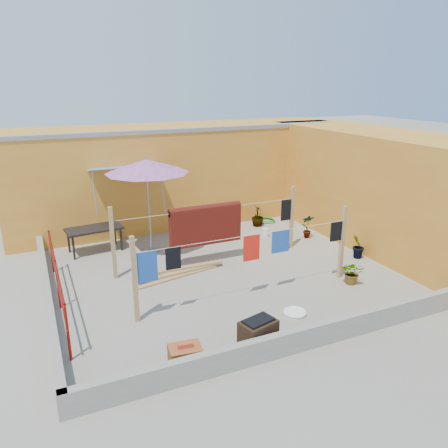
{
  "coord_description": "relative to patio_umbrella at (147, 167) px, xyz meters",
  "views": [
    {
      "loc": [
        -4.09,
        -9.12,
        4.57
      ],
      "look_at": [
        0.17,
        0.3,
        1.17
      ],
      "focal_mm": 35.0,
      "sensor_mm": 36.0,
      "label": 1
    }
  ],
  "objects": [
    {
      "name": "brazier",
      "position": [
        0.5,
        -5.33,
        -2.13
      ],
      "size": [
        0.72,
        0.57,
        0.57
      ],
      "color": "black",
      "rests_on": "ground"
    },
    {
      "name": "plant_right_c",
      "position": [
        3.78,
        -3.94,
        -2.13
      ],
      "size": [
        0.67,
        0.67,
        0.56
      ],
      "primitive_type": "imported",
      "rotation": [
        0.0,
        0.0,
        5.49
      ],
      "color": "#1D5718",
      "rests_on": "ground"
    },
    {
      "name": "plant_back_b",
      "position": [
        3.81,
        0.79,
        -2.05
      ],
      "size": [
        0.47,
        0.47,
        0.71
      ],
      "primitive_type": "imported",
      "rotation": [
        0.0,
        0.0,
        1.36
      ],
      "color": "#1D5718",
      "rests_on": "ground"
    },
    {
      "name": "plant_right_b",
      "position": [
        4.94,
        -2.77,
        -2.06
      ],
      "size": [
        0.49,
        0.48,
        0.7
      ],
      "primitive_type": "imported",
      "rotation": [
        0.0,
        0.0,
        3.81
      ],
      "color": "#1D5718",
      "rests_on": "ground"
    },
    {
      "name": "green_hose",
      "position": [
        4.34,
        1.07,
        -2.37
      ],
      "size": [
        0.57,
        0.57,
        0.08
      ],
      "color": "#1C771A",
      "rests_on": "ground"
    },
    {
      "name": "white_basin",
      "position": [
        1.75,
        -4.62,
        -2.37
      ],
      "size": [
        0.48,
        0.48,
        0.08
      ],
      "color": "white",
      "rests_on": "ground"
    },
    {
      "name": "wall_right",
      "position": [
        6.44,
        -2.13,
        -0.81
      ],
      "size": [
        2.4,
        9.0,
        3.2
      ],
      "primitive_type": "cube",
      "color": "gold",
      "rests_on": "ground"
    },
    {
      "name": "water_jug_a",
      "position": [
        3.54,
        -1.36,
        -2.27
      ],
      "size": [
        0.21,
        0.21,
        0.33
      ],
      "color": "white",
      "rests_on": "ground"
    },
    {
      "name": "ground",
      "position": [
        1.24,
        -2.13,
        -2.41
      ],
      "size": [
        80.0,
        80.0,
        0.0
      ],
      "primitive_type": "plane",
      "color": "#9E998E",
      "rests_on": "ground"
    },
    {
      "name": "wall_back",
      "position": [
        1.74,
        2.57,
        -0.8
      ],
      "size": [
        11.0,
        3.27,
        3.21
      ],
      "color": "gold",
      "rests_on": "ground"
    },
    {
      "name": "patio_umbrella",
      "position": [
        0.0,
        0.0,
        0.0
      ],
      "size": [
        2.39,
        2.39,
        2.68
      ],
      "color": "gray",
      "rests_on": "ground"
    },
    {
      "name": "brick_stack",
      "position": [
        -0.88,
        -5.33,
        -2.21
      ],
      "size": [
        0.58,
        0.45,
        0.47
      ],
      "color": "#B25C29",
      "rests_on": "ground"
    },
    {
      "name": "plant_back_a",
      "position": [
        2.82,
        1.07,
        -2.05
      ],
      "size": [
        0.86,
        0.85,
        0.72
      ],
      "primitive_type": "imported",
      "rotation": [
        0.0,
        0.0,
        0.74
      ],
      "color": "#1D5718",
      "rests_on": "ground"
    },
    {
      "name": "plant_right_a",
      "position": [
        4.65,
        -0.84,
        -2.04
      ],
      "size": [
        0.44,
        0.35,
        0.75
      ],
      "primitive_type": "imported",
      "rotation": [
        0.0,
        0.0,
        2.92
      ],
      "color": "#1D5718",
      "rests_on": "ground"
    },
    {
      "name": "parapet_left",
      "position": [
        -2.84,
        -2.13,
        -2.19
      ],
      "size": [
        0.16,
        7.3,
        0.44
      ],
      "primitive_type": "cube",
      "color": "gray",
      "rests_on": "ground"
    },
    {
      "name": "red_railing",
      "position": [
        -2.61,
        -2.33,
        -1.69
      ],
      "size": [
        0.05,
        4.2,
        1.1
      ],
      "color": "maroon",
      "rests_on": "ground"
    },
    {
      "name": "outdoor_table",
      "position": [
        -1.42,
        0.67,
        -1.78
      ],
      "size": [
        1.57,
        0.91,
        0.7
      ],
      "color": "black",
      "rests_on": "ground"
    },
    {
      "name": "clothesline_rig",
      "position": [
        1.14,
        -1.55,
        -1.4
      ],
      "size": [
        5.09,
        2.35,
        1.8
      ],
      "color": "tan",
      "rests_on": "ground"
    },
    {
      "name": "parapet_front",
      "position": [
        1.24,
        -5.71,
        -2.19
      ],
      "size": [
        8.3,
        0.16,
        0.44
      ],
      "primitive_type": "cube",
      "color": "gray",
      "rests_on": "ground"
    },
    {
      "name": "water_jug_b",
      "position": [
        3.53,
        -0.24,
        -2.28
      ],
      "size": [
        0.2,
        0.2,
        0.31
      ],
      "color": "white",
      "rests_on": "ground"
    },
    {
      "name": "lumber_pile",
      "position": [
        0.23,
        -1.8,
        -2.34
      ],
      "size": [
        2.34,
        0.64,
        0.14
      ],
      "color": "tan",
      "rests_on": "ground"
    }
  ]
}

